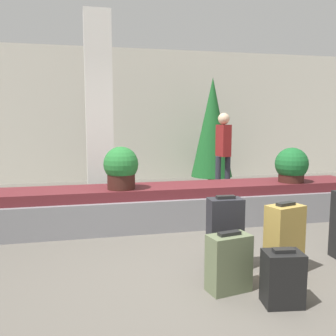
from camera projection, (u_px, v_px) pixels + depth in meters
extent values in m
plane|color=#59544C|center=(206.00, 269.00, 3.77)|extent=(18.00, 18.00, 0.00)
cube|color=beige|center=(130.00, 115.00, 9.16)|extent=(18.00, 0.06, 3.20)
cube|color=gray|center=(168.00, 210.00, 5.38)|extent=(6.03, 0.85, 0.43)
cube|color=#5B1E23|center=(168.00, 190.00, 5.34)|extent=(5.79, 0.69, 0.14)
cube|color=silver|center=(99.00, 113.00, 6.09)|extent=(0.43, 0.43, 3.20)
cube|color=black|center=(283.00, 279.00, 3.03)|extent=(0.34, 0.27, 0.44)
cube|color=black|center=(284.00, 250.00, 3.00)|extent=(0.18, 0.10, 0.03)
cube|color=#5B6647|center=(229.00, 263.00, 3.27)|extent=(0.40, 0.27, 0.51)
cube|color=black|center=(229.00, 233.00, 3.24)|extent=(0.21, 0.11, 0.03)
cube|color=#232328|center=(225.00, 235.00, 3.72)|extent=(0.34, 0.21, 0.73)
cube|color=black|center=(226.00, 197.00, 3.67)|extent=(0.19, 0.08, 0.03)
cube|color=#A3843D|center=(284.00, 240.00, 3.63)|extent=(0.39, 0.30, 0.68)
cube|color=black|center=(286.00, 204.00, 3.59)|extent=(0.20, 0.13, 0.03)
cylinder|color=#381914|center=(291.00, 177.00, 5.60)|extent=(0.37, 0.37, 0.14)
sphere|color=#195B28|center=(292.00, 164.00, 5.58)|extent=(0.49, 0.49, 0.49)
cylinder|color=#381914|center=(121.00, 181.00, 5.04)|extent=(0.37, 0.37, 0.21)
sphere|color=#236B2D|center=(121.00, 164.00, 5.01)|extent=(0.47, 0.47, 0.47)
cylinder|color=#282833|center=(218.00, 176.00, 7.40)|extent=(0.11, 0.11, 0.78)
cylinder|color=#282833|center=(227.00, 176.00, 7.44)|extent=(0.11, 0.11, 0.78)
cube|color=maroon|center=(223.00, 141.00, 7.33)|extent=(0.22, 0.34, 0.62)
sphere|color=beige|center=(224.00, 119.00, 7.28)|extent=(0.23, 0.23, 0.23)
cylinder|color=#282833|center=(101.00, 172.00, 7.60)|extent=(0.11, 0.11, 0.89)
cylinder|color=#282833|center=(110.00, 172.00, 7.65)|extent=(0.11, 0.11, 0.89)
cube|color=navy|center=(105.00, 133.00, 7.52)|extent=(0.18, 0.32, 0.70)
sphere|color=beige|center=(104.00, 109.00, 7.46)|extent=(0.26, 0.26, 0.26)
cylinder|color=#4C331E|center=(211.00, 180.00, 8.79)|extent=(0.16, 0.16, 0.18)
cone|color=#195623|center=(212.00, 127.00, 8.63)|extent=(0.96, 0.96, 2.28)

